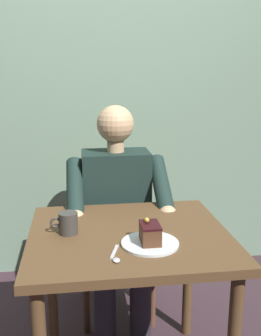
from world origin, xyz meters
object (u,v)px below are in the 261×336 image
at_px(chair, 115,229).
at_px(dessert_spoon, 115,256).
at_px(seated_person, 118,217).
at_px(coffee_cup, 68,223).
at_px(cake_slice, 150,233).
at_px(dining_table, 129,256).

relative_size(chair, dessert_spoon, 6.22).
height_order(seated_person, coffee_cup, seated_person).
distance_m(cake_slice, coffee_cup, 0.35).
xyz_separation_m(dining_table, cake_slice, (-0.06, 0.12, 0.16)).
relative_size(dining_table, coffee_cup, 7.26).
xyz_separation_m(seated_person, cake_slice, (-0.06, 0.59, 0.16)).
bearing_deg(dessert_spoon, seated_person, -96.51).
bearing_deg(seated_person, dessert_spoon, 83.49).
bearing_deg(chair, seated_person, 90.00).
bearing_deg(cake_slice, coffee_cup, -25.77).
bearing_deg(chair, dessert_spoon, 84.80).
height_order(cake_slice, coffee_cup, cake_slice).
distance_m(chair, cake_slice, 0.83).
bearing_deg(dessert_spoon, coffee_cup, -54.26).
distance_m(seated_person, dessert_spoon, 0.69).
relative_size(dining_table, seated_person, 0.68).
bearing_deg(seated_person, cake_slice, 96.17).
distance_m(coffee_cup, dessert_spoon, 0.30).
bearing_deg(dining_table, seated_person, -90.00).
bearing_deg(seated_person, dining_table, 90.00).
height_order(chair, cake_slice, chair).
relative_size(seated_person, dessert_spoon, 8.50).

